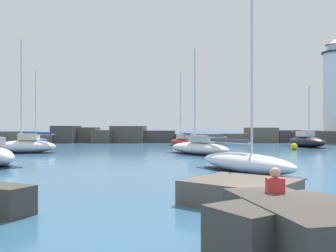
% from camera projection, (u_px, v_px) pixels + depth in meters
% --- Properties ---
extents(ground_plane, '(600.00, 600.00, 0.00)m').
position_uv_depth(ground_plane, '(305.00, 225.00, 9.73)').
color(ground_plane, '#336084').
extents(open_sea_beyond, '(400.00, 116.00, 0.01)m').
position_uv_depth(open_sea_beyond, '(167.00, 134.00, 118.38)').
color(open_sea_beyond, '#235175').
rests_on(open_sea_beyond, ground).
extents(breakwater_jetty, '(59.44, 6.68, 2.57)m').
position_uv_depth(breakwater_jetty, '(179.00, 136.00, 58.36)').
color(breakwater_jetty, '#423D38').
rests_on(breakwater_jetty, ground).
extents(lighthouse, '(4.87, 4.87, 16.49)m').
position_uv_depth(lighthouse, '(335.00, 96.00, 60.01)').
color(lighthouse, gray).
rests_on(lighthouse, ground).
extents(foreground_rocks, '(20.25, 9.50, 1.27)m').
position_uv_depth(foreground_rocks, '(334.00, 203.00, 9.98)').
color(foreground_rocks, '#423D38').
rests_on(foreground_rocks, ground).
extents(sailboat_moored_0, '(4.99, 7.33, 10.43)m').
position_uv_depth(sailboat_moored_0, '(245.00, 162.00, 20.69)').
color(sailboat_moored_0, white).
rests_on(sailboat_moored_0, ground).
extents(sailboat_moored_2, '(3.80, 6.81, 7.35)m').
position_uv_depth(sailboat_moored_2, '(307.00, 141.00, 45.14)').
color(sailboat_moored_2, black).
rests_on(sailboat_moored_2, ground).
extents(sailboat_moored_3, '(5.97, 7.44, 9.60)m').
position_uv_depth(sailboat_moored_3, '(199.00, 147.00, 33.63)').
color(sailboat_moored_3, white).
rests_on(sailboat_moored_3, ground).
extents(sailboat_moored_4, '(5.67, 2.49, 10.78)m').
position_uv_depth(sailboat_moored_4, '(26.00, 145.00, 35.55)').
color(sailboat_moored_4, white).
rests_on(sailboat_moored_4, ground).
extents(sailboat_moored_5, '(3.61, 7.75, 9.31)m').
position_uv_depth(sailboat_moored_5, '(182.00, 142.00, 46.64)').
color(sailboat_moored_5, maroon).
rests_on(sailboat_moored_5, ground).
extents(sailboat_moored_6, '(3.49, 6.27, 9.52)m').
position_uv_depth(sailboat_moored_6, '(33.00, 141.00, 45.93)').
color(sailboat_moored_6, navy).
rests_on(sailboat_moored_6, ground).
extents(mooring_buoy_orange_near, '(0.73, 0.73, 0.93)m').
position_uv_depth(mooring_buoy_orange_near, '(294.00, 147.00, 39.93)').
color(mooring_buoy_orange_near, yellow).
rests_on(mooring_buoy_orange_near, ground).
extents(person_on_rocks, '(0.36, 0.22, 1.71)m').
position_uv_depth(person_on_rocks, '(275.00, 203.00, 7.89)').
color(person_on_rocks, '#282833').
rests_on(person_on_rocks, ground).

